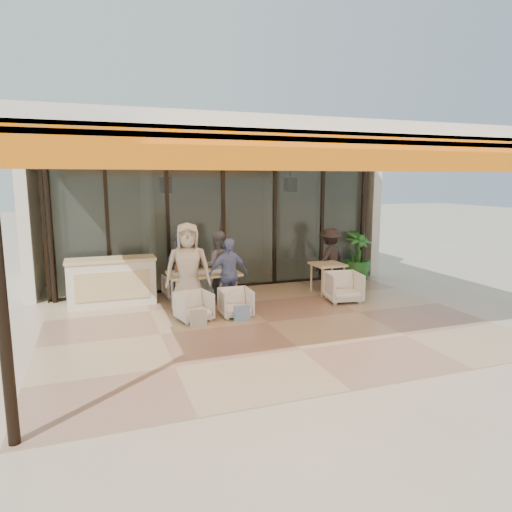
% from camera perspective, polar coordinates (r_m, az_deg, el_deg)
% --- Properties ---
extents(ground, '(70.00, 70.00, 0.00)m').
position_cam_1_polar(ground, '(8.73, 1.38, -8.43)').
color(ground, '#C6B293').
rests_on(ground, ground).
extents(terrace_floor, '(8.00, 6.00, 0.01)m').
position_cam_1_polar(terrace_floor, '(8.73, 1.38, -8.40)').
color(terrace_floor, tan).
rests_on(terrace_floor, ground).
extents(terrace_structure, '(8.00, 6.00, 3.40)m').
position_cam_1_polar(terrace_structure, '(8.08, 2.17, 13.47)').
color(terrace_structure, silver).
rests_on(terrace_structure, ground).
extents(glass_storefront, '(8.08, 0.10, 3.20)m').
position_cam_1_polar(glass_storefront, '(11.21, -4.11, 3.92)').
color(glass_storefront, '#9EADA3').
rests_on(glass_storefront, ground).
extents(interior_block, '(9.05, 3.62, 3.52)m').
position_cam_1_polar(interior_block, '(13.41, -6.79, 7.50)').
color(interior_block, silver).
rests_on(interior_block, ground).
extents(host_counter, '(1.85, 0.65, 1.04)m').
position_cam_1_polar(host_counter, '(10.28, -17.57, -3.05)').
color(host_counter, silver).
rests_on(host_counter, ground).
extents(dining_table, '(1.50, 0.90, 0.93)m').
position_cam_1_polar(dining_table, '(9.79, -6.63, -2.36)').
color(dining_table, '#DFC288').
rests_on(dining_table, ground).
extents(chair_far_left, '(0.64, 0.60, 0.59)m').
position_cam_1_polar(chair_far_left, '(10.70, -9.89, -3.56)').
color(chair_far_left, white).
rests_on(chair_far_left, ground).
extents(chair_far_right, '(0.76, 0.73, 0.68)m').
position_cam_1_polar(chair_far_right, '(10.85, -5.52, -3.03)').
color(chair_far_right, white).
rests_on(chair_far_right, ground).
extents(chair_near_left, '(0.72, 0.69, 0.63)m').
position_cam_1_polar(chair_near_left, '(8.88, -7.77, -6.09)').
color(chair_near_left, white).
rests_on(chair_near_left, ground).
extents(chair_near_right, '(0.61, 0.58, 0.62)m').
position_cam_1_polar(chair_near_right, '(9.08, -2.56, -5.68)').
color(chair_near_right, white).
rests_on(chair_near_right, ground).
extents(diner_navy, '(0.62, 0.47, 1.52)m').
position_cam_1_polar(diner_navy, '(10.12, -9.48, -1.60)').
color(diner_navy, '#192138').
rests_on(diner_navy, ground).
extents(diner_grey, '(0.78, 0.61, 1.57)m').
position_cam_1_polar(diner_grey, '(10.29, -4.88, -1.18)').
color(diner_grey, slate).
rests_on(diner_grey, ground).
extents(diner_cream, '(0.99, 0.73, 1.86)m').
position_cam_1_polar(diner_cream, '(9.22, -8.51, -1.60)').
color(diner_cream, beige).
rests_on(diner_cream, ground).
extents(diner_periwinkle, '(0.94, 0.51, 1.52)m').
position_cam_1_polar(diner_periwinkle, '(9.44, -3.47, -2.31)').
color(diner_periwinkle, '#697BAF').
rests_on(diner_periwinkle, ground).
extents(tote_bag_cream, '(0.30, 0.10, 0.34)m').
position_cam_1_polar(tote_bag_cream, '(8.55, -7.19, -7.72)').
color(tote_bag_cream, silver).
rests_on(tote_bag_cream, ground).
extents(tote_bag_blue, '(0.30, 0.10, 0.34)m').
position_cam_1_polar(tote_bag_blue, '(8.75, -1.77, -7.22)').
color(tote_bag_blue, '#99BFD8').
rests_on(tote_bag_blue, ground).
extents(side_table, '(0.70, 0.70, 0.74)m').
position_cam_1_polar(side_table, '(10.89, 8.93, -1.46)').
color(side_table, '#DFC288').
rests_on(side_table, ground).
extents(side_chair, '(0.83, 0.79, 0.74)m').
position_cam_1_polar(side_chair, '(10.31, 10.88, -3.66)').
color(side_chair, white).
rests_on(side_chair, ground).
extents(standing_woman, '(1.12, 0.92, 1.51)m').
position_cam_1_polar(standing_woman, '(11.48, 9.22, -0.30)').
color(standing_woman, black).
rests_on(standing_woman, ground).
extents(potted_palm, '(0.87, 0.87, 1.33)m').
position_cam_1_polar(potted_palm, '(12.55, 12.54, 0.02)').
color(potted_palm, '#1E5919').
rests_on(potted_palm, ground).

